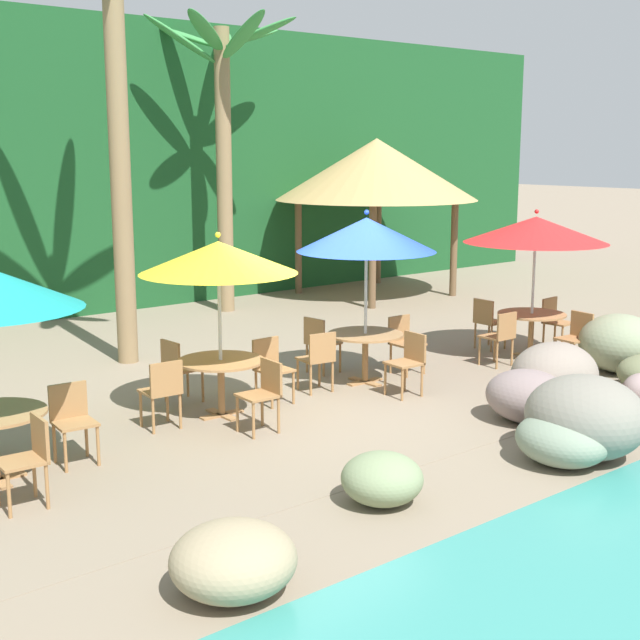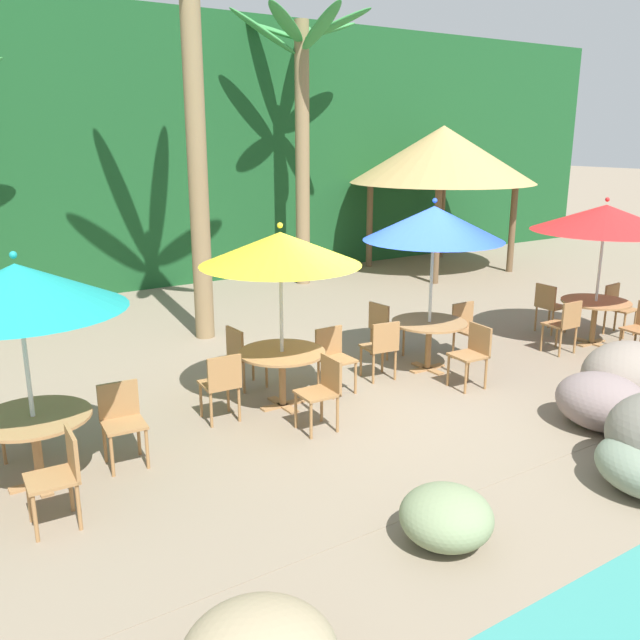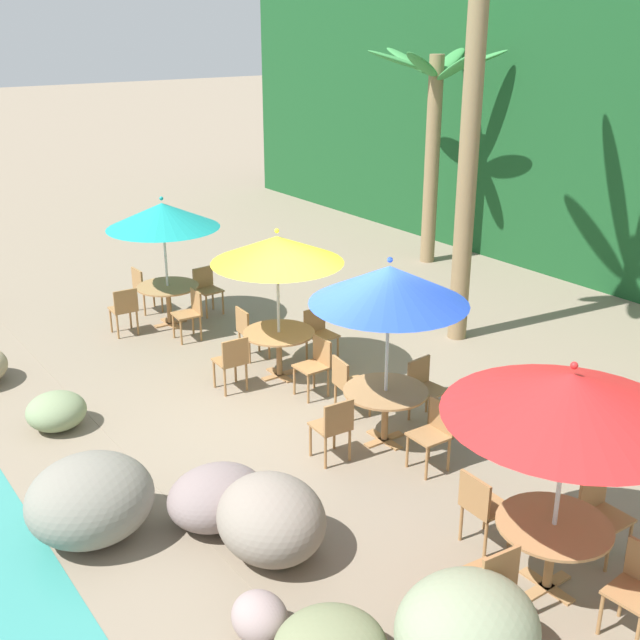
% 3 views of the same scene
% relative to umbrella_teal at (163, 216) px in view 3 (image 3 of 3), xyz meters
% --- Properties ---
extents(ground_plane, '(120.00, 120.00, 0.00)m').
position_rel_umbrella_teal_xyz_m(ground_plane, '(4.49, 0.12, -2.02)').
color(ground_plane, gray).
extents(terrace_deck, '(18.00, 5.20, 0.01)m').
position_rel_umbrella_teal_xyz_m(terrace_deck, '(4.49, 0.12, -2.01)').
color(terrace_deck, gray).
rests_on(terrace_deck, ground).
extents(rock_seawall, '(12.84, 3.60, 0.93)m').
position_rel_umbrella_teal_xyz_m(rock_seawall, '(4.51, -2.85, -1.64)').
color(rock_seawall, gray).
rests_on(rock_seawall, ground).
extents(umbrella_teal, '(1.97, 1.97, 2.35)m').
position_rel_umbrella_teal_xyz_m(umbrella_teal, '(0.00, 0.00, 0.00)').
color(umbrella_teal, silver).
rests_on(umbrella_teal, ground).
extents(dining_table_teal, '(1.10, 1.10, 0.74)m').
position_rel_umbrella_teal_xyz_m(dining_table_teal, '(0.00, 0.00, -1.40)').
color(dining_table_teal, '#A37547').
rests_on(dining_table_teal, ground).
extents(chair_teal_seaward, '(0.46, 0.46, 0.87)m').
position_rel_umbrella_teal_xyz_m(chair_teal_seaward, '(0.85, 0.02, -1.50)').
color(chair_teal_seaward, '#9E7042').
rests_on(chair_teal_seaward, ground).
extents(chair_teal_inland, '(0.45, 0.45, 0.87)m').
position_rel_umbrella_teal_xyz_m(chair_teal_inland, '(-0.15, 0.84, -1.50)').
color(chair_teal_inland, '#9E7042').
rests_on(chair_teal_inland, ground).
extents(chair_teal_left, '(0.43, 0.44, 0.87)m').
position_rel_umbrella_teal_xyz_m(chair_teal_left, '(-0.85, -0.11, -1.50)').
color(chair_teal_left, '#9E7042').
rests_on(chair_teal_left, ground).
extents(chair_teal_right, '(0.45, 0.44, 0.87)m').
position_rel_umbrella_teal_xyz_m(chair_teal_right, '(0.04, -0.85, -1.50)').
color(chair_teal_right, '#9E7042').
rests_on(chair_teal_right, ground).
extents(umbrella_yellow, '(1.98, 1.98, 2.36)m').
position_rel_umbrella_teal_xyz_m(umbrella_yellow, '(3.03, 0.41, 0.02)').
color(umbrella_yellow, silver).
rests_on(umbrella_yellow, ground).
extents(dining_table_yellow, '(1.10, 1.10, 0.74)m').
position_rel_umbrella_teal_xyz_m(dining_table_yellow, '(3.03, 0.41, -1.40)').
color(dining_table_yellow, '#A37547').
rests_on(dining_table_yellow, ground).
extents(chair_yellow_seaward, '(0.42, 0.43, 0.87)m').
position_rel_umbrella_teal_xyz_m(chair_yellow_seaward, '(3.88, 0.51, -1.50)').
color(chair_yellow_seaward, '#9E7042').
rests_on(chair_yellow_seaward, ground).
extents(chair_yellow_inland, '(0.45, 0.44, 0.87)m').
position_rel_umbrella_teal_xyz_m(chair_yellow_inland, '(2.89, 1.26, -1.50)').
color(chair_yellow_inland, '#9E7042').
rests_on(chair_yellow_inland, ground).
extents(chair_yellow_left, '(0.45, 0.46, 0.87)m').
position_rel_umbrella_teal_xyz_m(chair_yellow_left, '(2.17, 0.38, -1.50)').
color(chair_yellow_left, '#9E7042').
rests_on(chair_yellow_left, ground).
extents(chair_yellow_right, '(0.44, 0.44, 0.87)m').
position_rel_umbrella_teal_xyz_m(chair_yellow_right, '(3.08, -0.44, -1.50)').
color(chair_yellow_right, '#9E7042').
rests_on(chair_yellow_right, ground).
extents(umbrella_blue, '(1.99, 1.99, 2.52)m').
position_rel_umbrella_teal_xyz_m(umbrella_blue, '(5.53, 0.44, 0.15)').
color(umbrella_blue, silver).
rests_on(umbrella_blue, ground).
extents(dining_table_blue, '(1.10, 1.10, 0.74)m').
position_rel_umbrella_teal_xyz_m(dining_table_blue, '(5.53, 0.44, -1.40)').
color(dining_table_blue, '#A37547').
rests_on(dining_table_blue, ground).
extents(chair_blue_seaward, '(0.43, 0.44, 0.87)m').
position_rel_umbrella_teal_xyz_m(chair_blue_seaward, '(6.38, 0.51, -1.50)').
color(chair_blue_seaward, '#9E7042').
rests_on(chair_blue_seaward, ground).
extents(chair_blue_inland, '(0.47, 0.46, 0.87)m').
position_rel_umbrella_teal_xyz_m(chair_blue_inland, '(5.36, 1.28, -1.50)').
color(chair_blue_inland, '#9E7042').
rests_on(chair_blue_inland, ground).
extents(chair_blue_left, '(0.48, 0.48, 0.87)m').
position_rel_umbrella_teal_xyz_m(chair_blue_left, '(4.68, 0.47, -1.50)').
color(chair_blue_left, '#9E7042').
rests_on(chair_blue_left, ground).
extents(chair_blue_right, '(0.45, 0.45, 0.87)m').
position_rel_umbrella_teal_xyz_m(chair_blue_right, '(5.57, -0.41, -1.50)').
color(chair_blue_right, '#9E7042').
rests_on(chair_blue_right, ground).
extents(umbrella_red, '(2.29, 2.29, 2.42)m').
position_rel_umbrella_teal_xyz_m(umbrella_red, '(8.67, -0.12, 0.07)').
color(umbrella_red, silver).
rests_on(umbrella_red, ground).
extents(dining_table_red, '(1.10, 1.10, 0.74)m').
position_rel_umbrella_teal_xyz_m(dining_table_red, '(8.67, -0.12, -1.40)').
color(dining_table_red, '#A37547').
rests_on(dining_table_red, ground).
extents(chair_red_seaward, '(0.45, 0.46, 0.87)m').
position_rel_umbrella_teal_xyz_m(chair_red_seaward, '(9.51, 0.04, -1.50)').
color(chair_red_seaward, '#9E7042').
rests_on(chair_red_seaward, ground).
extents(chair_red_inland, '(0.43, 0.43, 0.87)m').
position_rel_umbrella_teal_xyz_m(chair_red_inland, '(8.59, 0.74, -1.50)').
color(chair_red_inland, '#9E7042').
rests_on(chair_red_inland, ground).
extents(chair_red_left, '(0.43, 0.44, 0.87)m').
position_rel_umbrella_teal_xyz_m(chair_red_left, '(7.82, -0.19, -1.50)').
color(chair_red_left, '#9E7042').
rests_on(chair_red_left, ground).
extents(chair_red_right, '(0.46, 0.46, 0.87)m').
position_rel_umbrella_teal_xyz_m(chair_red_right, '(8.68, -0.97, -1.50)').
color(chair_red_right, '#9E7042').
rests_on(chair_red_right, ground).
extents(palm_tree_nearest, '(2.97, 2.86, 4.66)m').
position_rel_umbrella_teal_xyz_m(palm_tree_nearest, '(-0.25, 6.53, 1.19)').
color(palm_tree_nearest, olive).
rests_on(palm_tree_nearest, ground).
extents(palm_tree_second, '(3.58, 3.45, 7.20)m').
position_rel_umbrella_teal_xyz_m(palm_tree_second, '(3.46, 3.82, 2.77)').
color(palm_tree_second, olive).
rests_on(palm_tree_second, ground).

